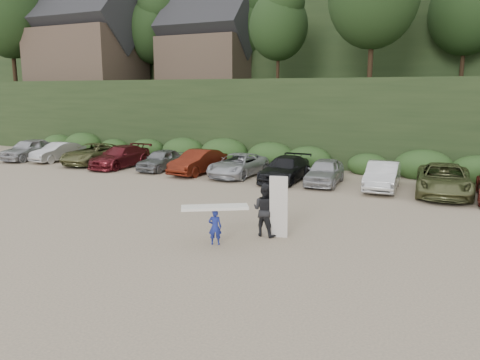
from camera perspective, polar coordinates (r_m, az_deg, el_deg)
The scene contains 5 objects.
ground at distance 19.05m, azimuth -7.32°, elevation -5.08°, with size 120.00×120.00×0.00m, color tan.
hillside_backdrop at distance 52.66m, azimuth 14.65°, elevation 17.12°, with size 90.00×41.50×28.00m.
parked_cars at distance 27.79m, azimuth 2.80°, elevation 1.62°, with size 39.70×5.86×1.60m.
child_surfer at distance 15.98m, azimuth -3.07°, elevation -4.70°, with size 2.26×1.73×1.36m.
adult_surfer at distance 16.91m, azimuth 3.20°, elevation -3.62°, with size 1.41×0.84×2.28m.
Camera 1 is at (9.96, -15.38, 5.22)m, focal length 35.00 mm.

